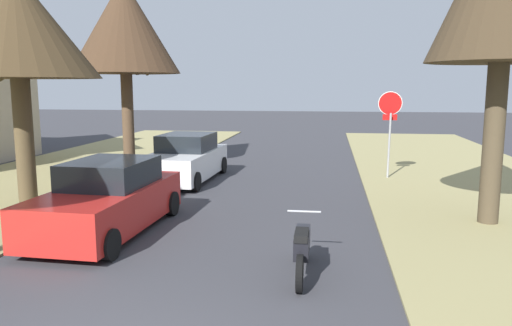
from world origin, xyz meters
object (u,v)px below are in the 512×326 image
(stop_sign_far, at_px, (390,116))
(street_tree_left_mid_a, at_px, (16,26))
(parked_sedan_white, at_px, (186,159))
(parked_motorcycle, at_px, (302,248))
(parked_sedan_red, at_px, (108,200))
(street_tree_left_mid_b, at_px, (124,27))

(stop_sign_far, xyz_separation_m, street_tree_left_mid_a, (-9.83, -5.65, 2.48))
(parked_sedan_white, xyz_separation_m, parked_motorcycle, (4.39, -8.10, -0.24))
(street_tree_left_mid_a, xyz_separation_m, parked_sedan_red, (3.04, -1.75, -3.94))
(street_tree_left_mid_b, xyz_separation_m, parked_sedan_white, (2.73, -1.74, -4.59))
(stop_sign_far, xyz_separation_m, parked_sedan_white, (-6.83, -1.26, -1.46))
(street_tree_left_mid_b, distance_m, parked_motorcycle, 13.07)
(parked_sedan_white, bearing_deg, stop_sign_far, 10.42)
(street_tree_left_mid_b, bearing_deg, street_tree_left_mid_a, -92.53)
(street_tree_left_mid_a, height_order, parked_sedan_white, street_tree_left_mid_a)
(stop_sign_far, height_order, parked_motorcycle, stop_sign_far)
(stop_sign_far, relative_size, street_tree_left_mid_b, 0.42)
(stop_sign_far, bearing_deg, street_tree_left_mid_b, 177.13)
(stop_sign_far, height_order, parked_sedan_white, stop_sign_far)
(street_tree_left_mid_b, relative_size, parked_motorcycle, 3.42)
(parked_sedan_white, relative_size, parked_motorcycle, 2.18)
(street_tree_left_mid_a, relative_size, parked_motorcycle, 2.93)
(parked_sedan_red, bearing_deg, street_tree_left_mid_a, 150.04)
(street_tree_left_mid_b, height_order, parked_motorcycle, street_tree_left_mid_b)
(street_tree_left_mid_a, distance_m, parked_sedan_white, 6.62)
(street_tree_left_mid_a, xyz_separation_m, street_tree_left_mid_b, (0.27, 6.13, 0.65))
(parked_sedan_red, height_order, parked_motorcycle, parked_sedan_red)
(street_tree_left_mid_a, relative_size, parked_sedan_red, 1.34)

